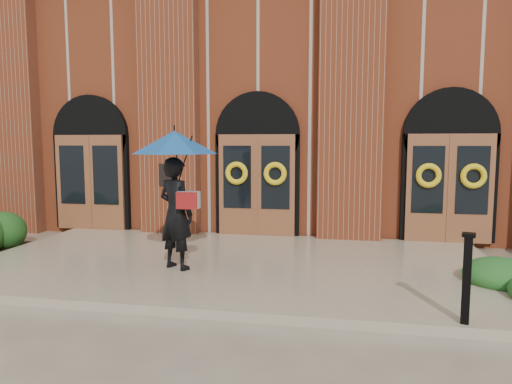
# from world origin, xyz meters

# --- Properties ---
(ground) EXTENTS (90.00, 90.00, 0.00)m
(ground) POSITION_xyz_m (0.00, 0.00, 0.00)
(ground) COLOR gray
(ground) RESTS_ON ground
(landing) EXTENTS (10.00, 5.30, 0.15)m
(landing) POSITION_xyz_m (0.00, 0.15, 0.07)
(landing) COLOR tan
(landing) RESTS_ON ground
(church_building) EXTENTS (16.20, 12.53, 7.00)m
(church_building) POSITION_xyz_m (0.00, 8.78, 3.50)
(church_building) COLOR #602714
(church_building) RESTS_ON ground
(man_with_umbrella) EXTENTS (2.08, 2.08, 2.51)m
(man_with_umbrella) POSITION_xyz_m (-0.88, -0.57, 1.90)
(man_with_umbrella) COLOR black
(man_with_umbrella) RESTS_ON landing
(metal_post) EXTENTS (0.20, 0.20, 1.17)m
(metal_post) POSITION_xyz_m (3.63, -2.35, 0.76)
(metal_post) COLOR black
(metal_post) RESTS_ON landing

